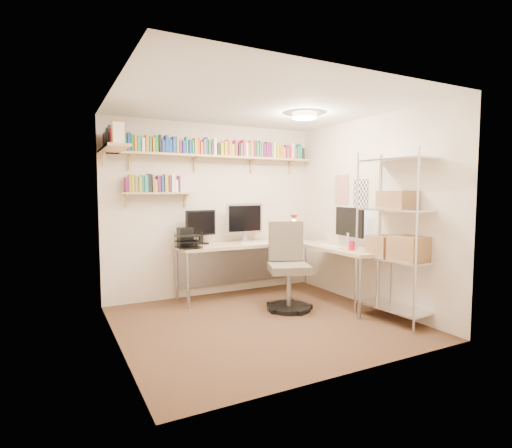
{
  "coord_description": "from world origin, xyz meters",
  "views": [
    {
      "loc": [
        -2.17,
        -4.0,
        1.52
      ],
      "look_at": [
        0.2,
        0.55,
        1.1
      ],
      "focal_mm": 28.0,
      "sensor_mm": 36.0,
      "label": 1
    }
  ],
  "objects": [
    {
      "name": "room_shell",
      "position": [
        0.0,
        0.0,
        1.55
      ],
      "size": [
        3.24,
        3.04,
        2.52
      ],
      "color": "beige",
      "rests_on": "ground"
    },
    {
      "name": "corner_desk",
      "position": [
        0.5,
        0.93,
        0.77
      ],
      "size": [
        2.39,
        1.98,
        1.35
      ],
      "color": "#D1AF88",
      "rests_on": "ground"
    },
    {
      "name": "ground",
      "position": [
        0.0,
        0.0,
        0.0
      ],
      "size": [
        3.2,
        3.2,
        0.0
      ],
      "primitive_type": "plane",
      "color": "#47301E",
      "rests_on": "ground"
    },
    {
      "name": "wall_shelves",
      "position": [
        -0.42,
        1.3,
        2.02
      ],
      "size": [
        3.12,
        1.09,
        0.8
      ],
      "color": "#D2B776",
      "rests_on": "ground"
    },
    {
      "name": "office_chair",
      "position": [
        0.56,
        0.34,
        0.47
      ],
      "size": [
        0.65,
        0.65,
        1.13
      ],
      "rotation": [
        0.0,
        0.0,
        -0.37
      ],
      "color": "black",
      "rests_on": "ground"
    },
    {
      "name": "wire_rack",
      "position": [
        1.42,
        -0.67,
        1.04
      ],
      "size": [
        0.5,
        0.9,
        1.99
      ],
      "rotation": [
        0.0,
        0.0,
        0.09
      ],
      "color": "silver",
      "rests_on": "ground"
    }
  ]
}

